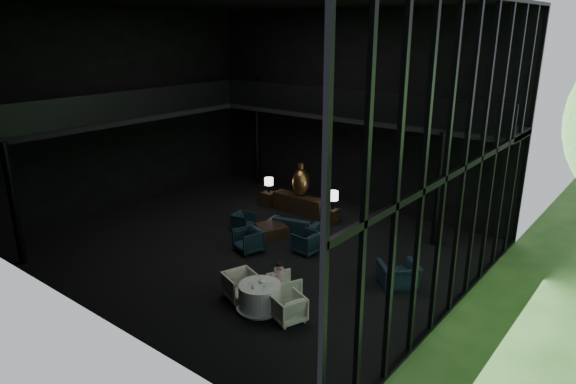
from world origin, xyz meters
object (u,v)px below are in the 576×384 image
Objects in this scene: lounge_armchair_west at (243,221)px; dining_table at (260,299)px; coffee_table at (271,231)px; dining_chair_north at (284,285)px; console at (299,204)px; side_table_right at (332,215)px; window_armchair at (399,271)px; lounge_armchair_east at (306,241)px; table_lamp_right at (333,196)px; table_lamp_left at (269,182)px; dining_chair_west at (241,283)px; side_table_left at (269,199)px; sofa at (294,222)px; child at (279,272)px; bronze_urn at (301,182)px; lounge_armchair_south at (248,238)px; dining_chair_east at (288,307)px.

dining_table is (4.28, -3.90, -0.02)m from lounge_armchair_west.
dining_chair_north reaches higher than coffee_table.
console is 7.63m from dining_table.
side_table_right is 0.47× the size of window_armchair.
coffee_table is at bearing -20.46° from dining_chair_north.
lounge_armchair_east is at bearing -49.78° from window_armchair.
table_lamp_right is (1.60, 0.04, 0.67)m from console.
table_lamp_left is 3.01m from lounge_armchair_west.
dining_chair_west is at bearing 1.24° from window_armchair.
window_armchair is at bearing -22.05° from table_lamp_left.
dining_chair_north is at bearing 4.62° from window_armchair.
side_table_right is at bearing 0.48° from side_table_left.
lounge_armchair_east reaches higher than sofa.
side_table_right is 0.64× the size of lounge_armchair_east.
table_lamp_right reaches higher than child.
table_lamp_left is at bearing -179.50° from side_table_right.
bronze_urn is at bearing -74.14° from sofa.
coffee_table is (-0.90, -2.59, -0.05)m from side_table_right.
console is 6.80m from window_armchair.
lounge_armchair_south is at bearing -57.87° from side_table_left.
table_lamp_right is at bearing -158.32° from lounge_armchair_east.
lounge_armchair_east is 1.02× the size of dining_chair_north.
console is 2.81m from lounge_armchair_west.
lounge_armchair_west is 6.60m from window_armchair.
lounge_armchair_south reaches higher than dining_chair_north.
coffee_table is (2.30, -2.56, -0.08)m from side_table_left.
dining_table is (2.80, -2.59, -0.15)m from lounge_armchair_south.
lounge_armchair_south reaches higher than dining_table.
side_table_right is at bearing 107.83° from dining_table.
lounge_armchair_west is 0.72× the size of dining_chair_west.
lounge_armchair_south reaches higher than lounge_armchair_west.
dining_chair_north is at bearing -68.57° from table_lamp_right.
window_armchair is at bearing 28.63° from lounge_armchair_south.
lounge_armchair_south is at bearing 74.05° from sofa.
side_table_right is at bearing 0.31° from console.
dining_chair_west is at bearing 62.83° from dining_chair_north.
table_lamp_right reaches higher than side_table_left.
side_table_left is at bearing -68.48° from window_armchair.
sofa is at bearing -56.93° from child.
lounge_armchair_east is (3.07, -0.15, 0.06)m from lounge_armchair_west.
side_table_right is 0.74× the size of table_lamp_right.
dining_chair_west is (1.90, -4.87, 0.13)m from sofa.
side_table_right is at bearing -123.08° from sofa.
lounge_armchair_west is at bearing -105.39° from dining_chair_east.
lounge_armchair_west is at bearing -100.69° from bronze_urn.
lounge_armchair_south is at bearing -31.82° from child.
window_armchair is at bearing -104.01° from lounge_armchair_west.
dining_table is at bearing -143.17° from lounge_armchair_west.
console is 6.86m from child.
bronze_urn is at bearing -21.55° from lounge_armchair_west.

